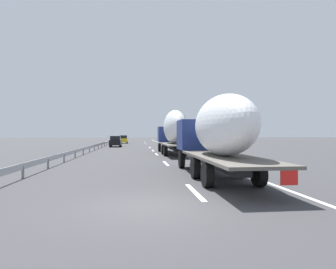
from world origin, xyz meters
The scene contains 21 objects.
ground_plane centered at (40.00, 0.00, 0.00)m, with size 260.00×260.00×0.00m, color #38383A.
lane_stripe_0 centered at (2.00, -1.80, 0.00)m, with size 3.20×0.20×0.01m, color white.
lane_stripe_1 centered at (12.60, -1.80, 0.00)m, with size 3.20×0.20×0.01m, color white.
lane_stripe_2 centered at (22.24, -1.80, 0.00)m, with size 3.20×0.20×0.01m, color white.
lane_stripe_3 centered at (28.90, -1.80, 0.00)m, with size 3.20×0.20×0.01m, color white.
lane_stripe_4 centered at (37.47, -1.80, 0.00)m, with size 3.20×0.20×0.01m, color white.
lane_stripe_5 centered at (53.85, -1.80, 0.00)m, with size 3.20×0.20×0.01m, color white.
lane_stripe_6 centered at (54.60, -1.80, 0.00)m, with size 3.20×0.20×0.01m, color white.
lane_stripe_7 centered at (62.59, -1.80, 0.00)m, with size 3.20×0.20×0.01m, color white.
lane_stripe_8 centered at (69.89, -1.80, 0.00)m, with size 3.20×0.20×0.01m, color white.
edge_line_right centered at (45.00, -5.50, 0.00)m, with size 110.00×0.20×0.01m, color white.
truck_lead centered at (22.09, -3.60, 2.62)m, with size 13.73×2.55×4.69m.
truck_trailing centered at (5.41, -3.60, 2.32)m, with size 12.23×2.55×4.01m.
car_black_suv centered at (41.01, 3.90, 0.94)m, with size 4.50×1.88×1.86m.
car_yellow_coupe centered at (59.23, 3.34, 0.94)m, with size 4.51×1.90×1.87m.
road_sign centered at (41.57, -6.70, 2.27)m, with size 0.10×0.90×3.29m.
tree_0 centered at (60.04, -11.31, 4.17)m, with size 3.06×3.06×6.70m.
tree_1 centered at (74.96, -10.73, 4.31)m, with size 3.12×3.12×7.29m.
tree_2 centered at (86.09, -10.69, 3.72)m, with size 3.90×3.90×5.66m.
tree_3 centered at (65.57, -9.58, 3.71)m, with size 2.64×2.64×5.92m.
guardrail_median centered at (43.00, 6.00, 0.58)m, with size 94.00×0.10×0.76m.
Camera 1 is at (-8.69, 0.42, 2.21)m, focal length 30.63 mm.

